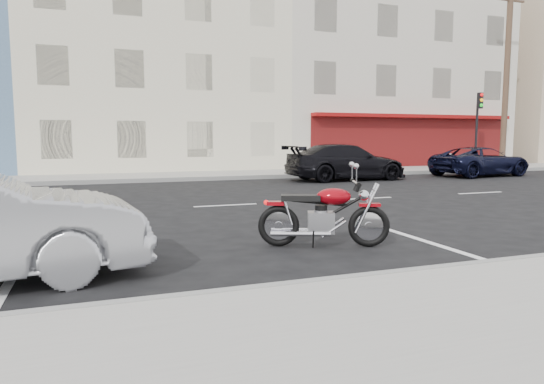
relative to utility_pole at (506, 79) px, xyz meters
The scene contains 13 objects.
ground 18.35m from the utility_pole, 150.98° to the right, with size 120.00×120.00×0.00m, color black.
sidewalk_far 21.02m from the utility_pole, behind, with size 80.00×3.40×0.15m, color gray.
curb_near 26.18m from the utility_pole, 142.73° to the right, with size 80.00×0.12×0.16m, color gray.
curb_far 21.08m from the utility_pole, behind, with size 80.00×0.12×0.16m, color gray.
bldg_cream 19.15m from the utility_pole, 156.25° to the left, with size 12.00×12.00×11.50m, color beige.
bldg_corner 9.05m from the utility_pole, 120.30° to the left, with size 14.00×12.00×12.50m, color beige.
bldg_far_east 13.04m from the utility_pole, 36.25° to the left, with size 12.00×12.00×11.00m, color tan.
utility_pole is the anchor object (origin of this frame).
traffic_light 2.97m from the utility_pole, behind, with size 0.26×0.30×3.80m.
fire_hydrant 5.48m from the utility_pole, behind, with size 0.20×0.20×0.72m.
motorcycle 21.99m from the utility_pole, 140.11° to the right, with size 1.93×0.96×1.02m.
suv_far 7.09m from the utility_pole, 143.82° to the right, with size 2.11×4.57×1.27m, color black.
car_far 12.30m from the utility_pole, 164.07° to the right, with size 1.99×4.90×1.42m, color black.
Camera 1 is at (-4.99, -11.62, 1.68)m, focal length 32.00 mm.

